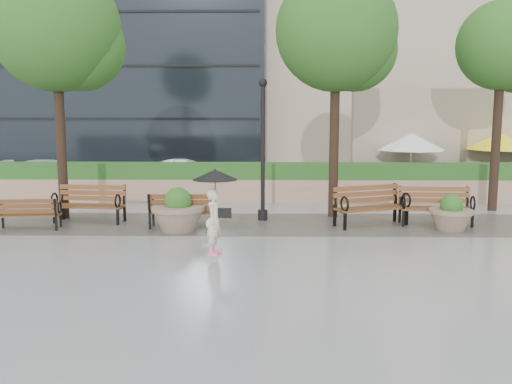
{
  "coord_description": "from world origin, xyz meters",
  "views": [
    {
      "loc": [
        1.1,
        -12.73,
        3.22
      ],
      "look_at": [
        0.84,
        1.73,
        1.1
      ],
      "focal_mm": 40.0,
      "sensor_mm": 36.0,
      "label": 1
    }
  ],
  "objects_px": {
    "bench_1": "(90,212)",
    "planter_left": "(178,214)",
    "bench_0": "(29,220)",
    "car_right": "(188,175)",
    "lamppost": "(263,159)",
    "bench_4": "(435,214)",
    "car_left": "(53,175)",
    "bench_2": "(183,217)",
    "pedestrian": "(215,203)",
    "bench_3": "(371,214)",
    "planter_right": "(451,216)"
  },
  "relations": [
    {
      "from": "bench_0",
      "to": "lamppost",
      "type": "bearing_deg",
      "value": -172.74
    },
    {
      "from": "planter_left",
      "to": "lamppost",
      "type": "relative_size",
      "value": 0.34
    },
    {
      "from": "bench_1",
      "to": "planter_left",
      "type": "relative_size",
      "value": 1.46
    },
    {
      "from": "car_right",
      "to": "pedestrian",
      "type": "relative_size",
      "value": 1.93
    },
    {
      "from": "bench_0",
      "to": "lamppost",
      "type": "distance_m",
      "value": 6.6
    },
    {
      "from": "bench_1",
      "to": "lamppost",
      "type": "relative_size",
      "value": 0.5
    },
    {
      "from": "bench_2",
      "to": "planter_left",
      "type": "bearing_deg",
      "value": 84.06
    },
    {
      "from": "car_right",
      "to": "bench_2",
      "type": "bearing_deg",
      "value": 174.62
    },
    {
      "from": "bench_4",
      "to": "car_left",
      "type": "height_order",
      "value": "car_left"
    },
    {
      "from": "bench_1",
      "to": "bench_3",
      "type": "relative_size",
      "value": 0.93
    },
    {
      "from": "bench_2",
      "to": "car_left",
      "type": "distance_m",
      "value": 9.36
    },
    {
      "from": "lamppost",
      "to": "pedestrian",
      "type": "distance_m",
      "value": 4.1
    },
    {
      "from": "bench_1",
      "to": "planter_left",
      "type": "distance_m",
      "value": 2.93
    },
    {
      "from": "planter_left",
      "to": "car_right",
      "type": "relative_size",
      "value": 0.38
    },
    {
      "from": "bench_2",
      "to": "bench_3",
      "type": "bearing_deg",
      "value": -176.33
    },
    {
      "from": "bench_2",
      "to": "lamppost",
      "type": "xyz_separation_m",
      "value": [
        2.18,
        1.11,
        1.5
      ]
    },
    {
      "from": "bench_3",
      "to": "car_left",
      "type": "height_order",
      "value": "car_left"
    },
    {
      "from": "planter_right",
      "to": "car_right",
      "type": "bearing_deg",
      "value": 136.84
    },
    {
      "from": "bench_2",
      "to": "planter_left",
      "type": "relative_size",
      "value": 1.29
    },
    {
      "from": "bench_0",
      "to": "bench_3",
      "type": "bearing_deg",
      "value": 178.52
    },
    {
      "from": "bench_3",
      "to": "bench_4",
      "type": "bearing_deg",
      "value": -17.86
    },
    {
      "from": "bench_4",
      "to": "lamppost",
      "type": "height_order",
      "value": "lamppost"
    },
    {
      "from": "lamppost",
      "to": "car_left",
      "type": "relative_size",
      "value": 0.97
    },
    {
      "from": "lamppost",
      "to": "pedestrian",
      "type": "height_order",
      "value": "lamppost"
    },
    {
      "from": "bench_4",
      "to": "bench_1",
      "type": "bearing_deg",
      "value": -178.36
    },
    {
      "from": "bench_1",
      "to": "planter_left",
      "type": "height_order",
      "value": "planter_left"
    },
    {
      "from": "pedestrian",
      "to": "lamppost",
      "type": "bearing_deg",
      "value": 0.84
    },
    {
      "from": "bench_1",
      "to": "planter_right",
      "type": "relative_size",
      "value": 1.76
    },
    {
      "from": "pedestrian",
      "to": "bench_0",
      "type": "bearing_deg",
      "value": 80.4
    },
    {
      "from": "bench_2",
      "to": "car_left",
      "type": "height_order",
      "value": "car_left"
    },
    {
      "from": "bench_4",
      "to": "pedestrian",
      "type": "xyz_separation_m",
      "value": [
        -5.85,
        -3.28,
        0.84
      ]
    },
    {
      "from": "car_left",
      "to": "bench_2",
      "type": "bearing_deg",
      "value": -140.68
    },
    {
      "from": "planter_right",
      "to": "lamppost",
      "type": "height_order",
      "value": "lamppost"
    },
    {
      "from": "car_right",
      "to": "pedestrian",
      "type": "bearing_deg",
      "value": 179.13
    },
    {
      "from": "lamppost",
      "to": "bench_0",
      "type": "bearing_deg",
      "value": -166.96
    },
    {
      "from": "planter_left",
      "to": "car_right",
      "type": "xyz_separation_m",
      "value": [
        -0.8,
        7.81,
        0.14
      ]
    },
    {
      "from": "pedestrian",
      "to": "bench_2",
      "type": "bearing_deg",
      "value": 37.84
    },
    {
      "from": "bench_0",
      "to": "bench_2",
      "type": "height_order",
      "value": "bench_2"
    },
    {
      "from": "bench_0",
      "to": "car_right",
      "type": "xyz_separation_m",
      "value": [
        3.23,
        7.71,
        0.34
      ]
    },
    {
      "from": "bench_3",
      "to": "planter_right",
      "type": "distance_m",
      "value": 2.11
    },
    {
      "from": "bench_0",
      "to": "car_right",
      "type": "distance_m",
      "value": 8.36
    },
    {
      "from": "bench_0",
      "to": "bench_2",
      "type": "distance_m",
      "value": 4.09
    },
    {
      "from": "bench_1",
      "to": "car_right",
      "type": "xyz_separation_m",
      "value": [
        1.9,
        6.69,
        0.29
      ]
    },
    {
      "from": "car_left",
      "to": "pedestrian",
      "type": "relative_size",
      "value": 2.22
    },
    {
      "from": "bench_0",
      "to": "car_right",
      "type": "bearing_deg",
      "value": -118.52
    },
    {
      "from": "bench_1",
      "to": "lamppost",
      "type": "distance_m",
      "value": 5.16
    },
    {
      "from": "car_right",
      "to": "bench_0",
      "type": "bearing_deg",
      "value": 145.34
    },
    {
      "from": "bench_0",
      "to": "bench_3",
      "type": "relative_size",
      "value": 0.76
    },
    {
      "from": "bench_0",
      "to": "bench_3",
      "type": "xyz_separation_m",
      "value": [
        9.25,
        0.7,
        0.07
      ]
    },
    {
      "from": "bench_3",
      "to": "bench_2",
      "type": "bearing_deg",
      "value": 162.43
    }
  ]
}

